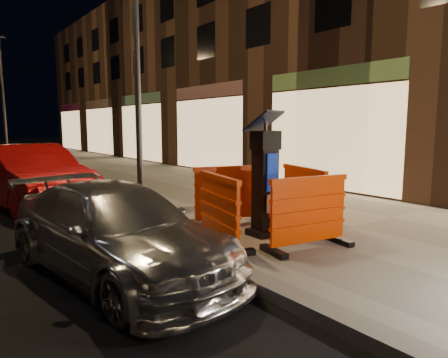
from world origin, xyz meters
TOP-DOWN VIEW (x-y plane):
  - ground_plane at (0.00, 0.00)m, footprint 120.00×120.00m
  - sidewalk at (3.00, 0.00)m, footprint 6.00×60.00m
  - kerb at (0.00, 0.00)m, footprint 0.30×60.00m
  - parking_kiosk at (1.35, 0.61)m, footprint 0.75×0.75m
  - barrier_front at (1.35, -0.34)m, footprint 1.47×0.80m
  - barrier_back at (1.35, 1.56)m, footprint 1.50×0.97m
  - barrier_kerbside at (0.40, 0.61)m, footprint 0.87×1.48m
  - barrier_bldgside at (2.30, 0.61)m, footprint 0.95×1.50m
  - car_silver at (-1.16, 0.78)m, footprint 2.17×4.28m
  - car_red at (-1.11, 6.20)m, footprint 2.23×4.79m
  - street_lamp_mid at (0.25, 3.00)m, footprint 0.12×0.12m
  - street_lamp_far at (0.25, 18.00)m, footprint 0.12×0.12m

SIDE VIEW (x-z plane):
  - ground_plane at x=0.00m, z-range 0.00..0.00m
  - car_silver at x=-1.16m, z-range -0.59..0.59m
  - car_red at x=-1.11m, z-range -0.76..0.76m
  - sidewalk at x=3.00m, z-range 0.00..0.15m
  - kerb at x=0.00m, z-range 0.00..0.15m
  - barrier_front at x=1.35m, z-range 0.15..1.24m
  - barrier_back at x=1.35m, z-range 0.15..1.24m
  - barrier_kerbside at x=0.40m, z-range 0.15..1.24m
  - barrier_bldgside at x=2.30m, z-range 0.15..1.24m
  - parking_kiosk at x=1.35m, z-range 0.15..2.09m
  - street_lamp_mid at x=0.25m, z-range 0.15..6.15m
  - street_lamp_far at x=0.25m, z-range 0.15..6.15m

